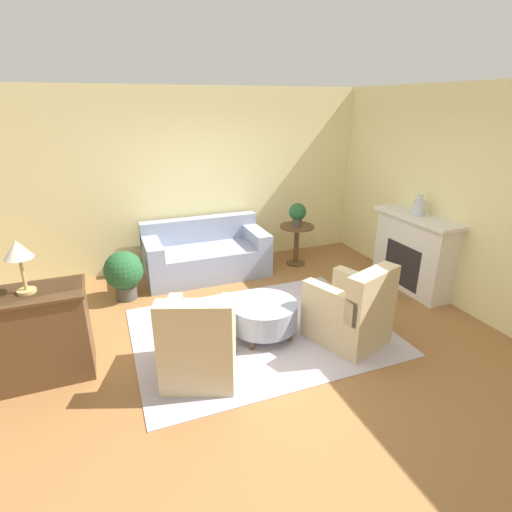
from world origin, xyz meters
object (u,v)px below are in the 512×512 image
armchair_right (351,312)px  vase_mantel_near (419,207)px  armchair_left (199,344)px  ottoman_table (263,314)px  table_lamp (18,253)px  couch (206,255)px  side_table (297,238)px  potted_plant_on_side_table (298,213)px  potted_plant_floor (124,272)px  dresser (37,334)px

armchair_right → vase_mantel_near: size_ratio=3.36×
armchair_left → ottoman_table: (0.87, 0.47, -0.10)m
vase_mantel_near → table_lamp: size_ratio=0.57×
couch → ottoman_table: (0.16, -1.99, -0.04)m
side_table → vase_mantel_near: (1.12, -1.44, 0.76)m
table_lamp → armchair_right: bearing=-10.1°
potted_plant_on_side_table → table_lamp: size_ratio=0.74×
couch → potted_plant_on_side_table: potted_plant_on_side_table is taller
couch → potted_plant_on_side_table: (1.51, -0.15, 0.57)m
couch → side_table: bearing=-5.7°
side_table → potted_plant_on_side_table: (0.00, 0.00, 0.43)m
potted_plant_floor → vase_mantel_near: bearing=-16.5°
side_table → vase_mantel_near: size_ratio=2.33×
couch → dresser: (-2.16, -1.89, 0.16)m
couch → potted_plant_floor: 1.33m
couch → dresser: 2.88m
armchair_left → vase_mantel_near: (3.34, 0.88, 0.85)m
armchair_left → table_lamp: size_ratio=1.92×
armchair_right → potted_plant_on_side_table: potted_plant_on_side_table is taller
couch → dresser: bearing=-138.7°
vase_mantel_near → potted_plant_floor: (-3.89, 1.15, -0.83)m
armchair_right → ottoman_table: armchair_right is taller
vase_mantel_near → potted_plant_on_side_table: size_ratio=0.77×
side_table → vase_mantel_near: 1.97m
armchair_left → side_table: bearing=46.2°
ottoman_table → vase_mantel_near: vase_mantel_near is taller
ottoman_table → side_table: bearing=53.8°
couch → armchair_left: 2.56m
couch → ottoman_table: size_ratio=2.38×
potted_plant_floor → table_lamp: bearing=-121.7°
couch → table_lamp: bearing=-138.7°
dresser → armchair_left: bearing=-21.5°
armchair_left → ottoman_table: bearing=28.4°
armchair_left → potted_plant_on_side_table: size_ratio=2.59×
side_table → dresser: size_ratio=0.68×
ottoman_table → potted_plant_on_side_table: potted_plant_on_side_table is taller
side_table → dresser: (-3.67, -1.74, 0.02)m
couch → armchair_right: bearing=-67.2°
vase_mantel_near → armchair_left: bearing=-165.3°
side_table → vase_mantel_near: bearing=-52.1°
couch → table_lamp: (-2.16, -1.89, 1.00)m
ottoman_table → vase_mantel_near: bearing=9.4°
vase_mantel_near → side_table: bearing=127.9°
couch → dresser: size_ratio=1.90×
armchair_right → side_table: size_ratio=1.44×
armchair_right → potted_plant_floor: size_ratio=1.41×
ottoman_table → table_lamp: 2.55m
armchair_left → armchair_right: bearing=0.0°
side_table → dresser: dresser is taller
couch → armchair_right: size_ratio=1.93×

